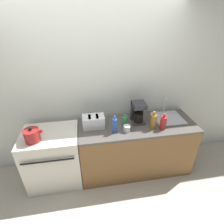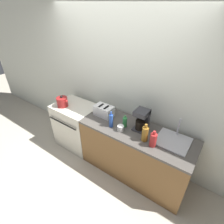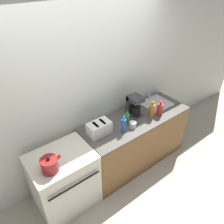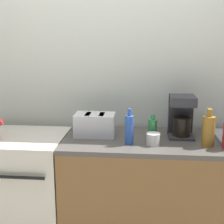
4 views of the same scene
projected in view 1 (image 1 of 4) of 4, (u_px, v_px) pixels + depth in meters
ground_plane at (100, 187)px, 2.67m from camera, size 12.00×12.00×0.00m
wall_back at (92, 91)px, 2.62m from camera, size 8.00×0.05×2.60m
stove at (54, 157)px, 2.61m from camera, size 0.78×0.64×0.88m
counter_block at (135, 147)px, 2.82m from camera, size 1.75×0.65×0.88m
kettle at (32, 135)px, 2.23m from camera, size 0.24×0.19×0.21m
toaster at (94, 122)px, 2.50m from camera, size 0.31×0.19×0.17m
coffee_maker at (138, 111)px, 2.59m from camera, size 0.19×0.21×0.32m
sink_tray at (168, 117)px, 2.74m from camera, size 0.44×0.41×0.28m
bottle_green at (125, 121)px, 2.52m from camera, size 0.07×0.07×0.19m
bottle_blue at (115, 125)px, 2.38m from camera, size 0.06×0.06×0.26m
bottle_amber at (153, 121)px, 2.46m from camera, size 0.09×0.09×0.27m
bottle_red at (163, 123)px, 2.46m from camera, size 0.09×0.09×0.24m
cup_white at (127, 128)px, 2.43m from camera, size 0.10×0.10×0.09m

